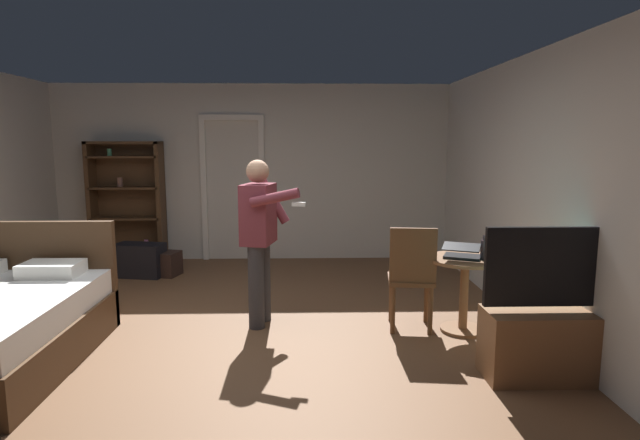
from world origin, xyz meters
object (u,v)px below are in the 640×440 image
at_px(person_blue_shirt, 260,232).
at_px(suitcase_dark, 140,260).
at_px(bookshelf, 127,197).
at_px(suitcase_small, 156,263).
at_px(bottle_on_table, 484,249).
at_px(tv_flatscreen, 548,333).
at_px(laptop, 462,253).
at_px(side_table, 464,282).
at_px(wooden_chair, 412,274).

relative_size(person_blue_shirt, suitcase_dark, 2.56).
height_order(bookshelf, suitcase_small, bookshelf).
xyz_separation_m(bottle_on_table, suitcase_dark, (-3.77, 2.17, -0.58)).
height_order(tv_flatscreen, laptop, tv_flatscreen).
relative_size(side_table, laptop, 1.64).
relative_size(bookshelf, person_blue_shirt, 1.10).
xyz_separation_m(laptop, person_blue_shirt, (-1.85, 0.29, 0.15)).
relative_size(bottle_on_table, wooden_chair, 0.23).
relative_size(tv_flatscreen, laptop, 2.70).
relative_size(laptop, suitcase_dark, 0.69).
bearing_deg(suitcase_dark, bottle_on_table, -18.96).
bearing_deg(person_blue_shirt, side_table, -7.38).
height_order(side_table, suitcase_dark, side_table).
xyz_separation_m(person_blue_shirt, suitcase_dark, (-1.73, 1.84, -0.69)).
distance_m(wooden_chair, suitcase_small, 3.67).
height_order(tv_flatscreen, suitcase_small, tv_flatscreen).
xyz_separation_m(bookshelf, laptop, (3.99, -2.96, -0.20)).
bearing_deg(suitcase_small, bottle_on_table, -16.74).
bearing_deg(tv_flatscreen, side_table, 108.71).
bearing_deg(laptop, tv_flatscreen, -68.07).
xyz_separation_m(tv_flatscreen, wooden_chair, (-0.82, 1.01, 0.20)).
bearing_deg(wooden_chair, bottle_on_table, -9.91).
height_order(person_blue_shirt, suitcase_dark, person_blue_shirt).
relative_size(wooden_chair, suitcase_dark, 1.60).
bearing_deg(bottle_on_table, bookshelf, 144.24).
distance_m(side_table, laptop, 0.28).
distance_m(laptop, person_blue_shirt, 1.88).
bearing_deg(suitcase_small, tv_flatscreen, -24.48).
bearing_deg(wooden_chair, suitcase_dark, 146.81).
bearing_deg(person_blue_shirt, suitcase_dark, 133.28).
relative_size(side_table, suitcase_dark, 1.13).
bearing_deg(side_table, tv_flatscreen, -71.29).
relative_size(tv_flatscreen, wooden_chair, 1.16).
xyz_separation_m(bookshelf, person_blue_shirt, (2.14, -2.68, -0.05)).
distance_m(bookshelf, wooden_chair, 4.60).
xyz_separation_m(side_table, laptop, (-0.05, -0.04, 0.28)).
relative_size(side_table, bottle_on_table, 3.12).
bearing_deg(person_blue_shirt, bookshelf, 128.56).
relative_size(bottle_on_table, suitcase_dark, 0.36).
xyz_separation_m(laptop, wooden_chair, (-0.44, 0.07, -0.21)).
distance_m(tv_flatscreen, suitcase_small, 4.92).
height_order(bookshelf, bottle_on_table, bookshelf).
height_order(bookshelf, side_table, bookshelf).
height_order(laptop, suitcase_small, laptop).
bearing_deg(tv_flatscreen, suitcase_small, 140.24).
relative_size(tv_flatscreen, bottle_on_table, 5.13).
bearing_deg(suitcase_dark, suitcase_small, 34.53).
relative_size(wooden_chair, person_blue_shirt, 0.62).
height_order(wooden_chair, person_blue_shirt, person_blue_shirt).
bearing_deg(laptop, wooden_chair, 171.05).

